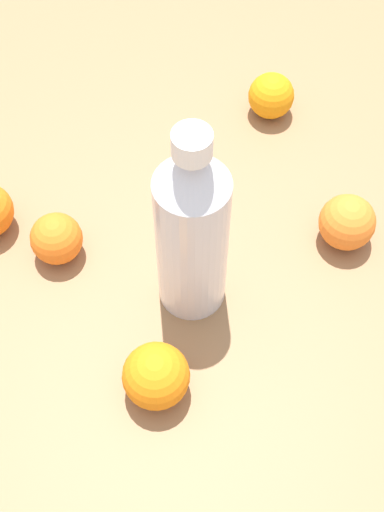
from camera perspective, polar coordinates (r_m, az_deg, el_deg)
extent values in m
plane|color=olive|center=(0.87, -2.71, -1.05)|extent=(2.40, 2.40, 0.00)
cylinder|color=silver|center=(0.77, 0.00, 0.99)|extent=(0.08, 0.08, 0.21)
cone|color=silver|center=(0.66, 0.00, 6.98)|extent=(0.08, 0.08, 0.04)
cylinder|color=white|center=(0.64, 0.00, 8.95)|extent=(0.04, 0.04, 0.03)
sphere|color=orange|center=(0.77, -2.91, -9.61)|extent=(0.07, 0.07, 0.07)
sphere|color=orange|center=(0.87, -10.85, 1.38)|extent=(0.06, 0.06, 0.06)
sphere|color=orange|center=(0.89, 12.37, 2.67)|extent=(0.07, 0.07, 0.07)
sphere|color=orange|center=(1.01, 6.39, 12.69)|extent=(0.06, 0.06, 0.06)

